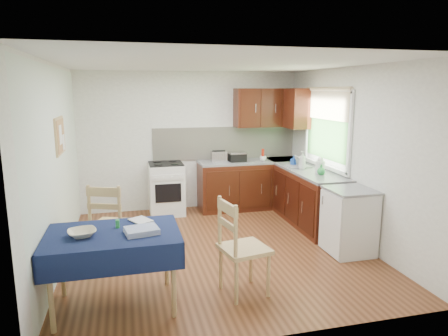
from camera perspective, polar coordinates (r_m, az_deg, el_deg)
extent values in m
plane|color=#532B16|center=(5.67, -1.06, -11.44)|extent=(4.20, 4.20, 0.00)
cube|color=white|center=(5.25, -1.15, 14.69)|extent=(4.00, 4.20, 0.02)
cube|color=white|center=(7.35, -4.75, 3.85)|extent=(4.00, 0.02, 2.50)
cube|color=white|center=(3.35, 6.95, -4.93)|extent=(4.00, 0.02, 2.50)
cube|color=white|center=(5.25, -22.89, 0.12)|extent=(0.02, 4.20, 2.50)
cube|color=white|center=(6.07, 17.63, 1.84)|extent=(0.02, 4.20, 2.50)
cube|color=#381609|center=(7.45, 3.72, -2.45)|extent=(1.90, 0.60, 0.86)
cube|color=#381609|center=(6.66, 12.10, -4.33)|extent=(0.60, 1.70, 0.86)
cube|color=slate|center=(7.36, 3.76, 0.96)|extent=(1.90, 0.60, 0.04)
cube|color=slate|center=(6.55, 12.26, -0.53)|extent=(0.60, 1.70, 0.04)
cube|color=slate|center=(7.58, 8.45, 1.16)|extent=(0.60, 0.60, 0.04)
cube|color=beige|center=(7.48, 0.20, 3.62)|extent=(2.70, 0.02, 0.60)
cube|color=#381609|center=(7.49, 6.15, 8.56)|extent=(1.20, 0.35, 0.70)
cube|color=#381609|center=(7.26, 10.50, 8.36)|extent=(0.35, 0.50, 0.70)
cube|color=white|center=(7.15, -8.23, -2.97)|extent=(0.60, 0.60, 0.90)
cube|color=black|center=(7.05, -8.33, 0.62)|extent=(0.58, 0.58, 0.02)
cube|color=black|center=(6.85, -7.97, -3.58)|extent=(0.44, 0.01, 0.32)
cube|color=#2D5D26|center=(6.64, 14.50, 4.93)|extent=(0.01, 1.40, 0.85)
cube|color=white|center=(6.60, 14.66, 10.55)|extent=(0.04, 1.48, 0.06)
cube|color=white|center=(6.71, 14.17, 0.25)|extent=(0.04, 1.48, 0.06)
cube|color=beige|center=(6.59, 14.45, 8.64)|extent=(0.02, 1.36, 0.44)
cube|color=white|center=(5.65, 17.44, -7.42)|extent=(0.55, 0.58, 0.85)
cube|color=slate|center=(5.53, 17.70, -3.04)|extent=(0.58, 0.60, 0.03)
cube|color=tan|center=(5.49, -22.44, 4.29)|extent=(0.02, 0.62, 0.47)
cube|color=#9B6241|center=(5.49, -22.28, 4.30)|extent=(0.01, 0.56, 0.41)
cube|color=white|center=(5.41, -22.31, 4.42)|extent=(0.00, 0.18, 0.24)
cube|color=white|center=(5.62, -21.94, 3.43)|extent=(0.00, 0.15, 0.20)
cube|color=#0E1139|center=(4.14, -15.59, -9.07)|extent=(1.26, 0.84, 0.03)
cube|color=#0E1139|center=(3.78, -15.66, -12.91)|extent=(1.30, 0.02, 0.26)
cube|color=#0E1139|center=(4.58, -15.39, -8.60)|extent=(1.30, 0.02, 0.26)
cube|color=#0E1139|center=(4.25, -24.30, -10.77)|extent=(0.02, 0.88, 0.26)
cube|color=#0E1139|center=(4.20, -6.63, -10.08)|extent=(0.02, 0.88, 0.26)
cylinder|color=tan|center=(4.04, -23.54, -16.19)|extent=(0.05, 0.05, 0.76)
cylinder|color=tan|center=(4.00, -7.21, -15.62)|extent=(0.05, 0.05, 0.76)
cylinder|color=tan|center=(4.65, -22.17, -12.43)|extent=(0.05, 0.05, 0.76)
cylinder|color=tan|center=(4.61, -8.24, -11.89)|extent=(0.05, 0.05, 0.76)
cube|color=tan|center=(5.26, -15.66, -7.82)|extent=(0.61, 0.61, 0.04)
cube|color=tan|center=(4.98, -16.80, -4.28)|extent=(0.41, 0.19, 0.33)
cylinder|color=tan|center=(5.44, -12.87, -9.85)|extent=(0.04, 0.04, 0.50)
cylinder|color=tan|center=(5.58, -16.58, -9.50)|extent=(0.04, 0.04, 0.50)
cylinder|color=tan|center=(5.12, -14.36, -11.31)|extent=(0.04, 0.04, 0.50)
cylinder|color=tan|center=(5.26, -18.27, -10.88)|extent=(0.04, 0.04, 0.50)
cube|color=tan|center=(4.35, 2.91, -11.45)|extent=(0.55, 0.55, 0.04)
cube|color=tan|center=(4.13, 0.48, -6.90)|extent=(0.12, 0.42, 0.34)
cylinder|color=tan|center=(4.39, 6.36, -14.89)|extent=(0.04, 0.04, 0.50)
cylinder|color=tan|center=(4.69, 3.86, -13.10)|extent=(0.04, 0.04, 0.50)
cylinder|color=tan|center=(4.22, 1.78, -15.94)|extent=(0.04, 0.04, 0.50)
cylinder|color=tan|center=(4.53, -0.47, -13.97)|extent=(0.04, 0.04, 0.50)
cube|color=silver|center=(7.17, -0.77, 1.65)|extent=(0.28, 0.17, 0.19)
cube|color=black|center=(7.15, -0.77, 2.49)|extent=(0.23, 0.02, 0.02)
cube|color=black|center=(7.23, 1.88, 1.50)|extent=(0.30, 0.26, 0.14)
cube|color=silver|center=(7.21, 1.89, 2.20)|extent=(0.30, 0.26, 0.03)
cylinder|color=red|center=(7.32, 5.56, 1.89)|extent=(0.05, 0.05, 0.22)
cube|color=yellow|center=(7.37, 2.00, 1.80)|extent=(0.13, 0.09, 0.17)
cube|color=gray|center=(6.82, 10.57, 0.24)|extent=(0.39, 0.29, 0.02)
cylinder|color=white|center=(6.81, 10.60, 0.91)|extent=(0.05, 0.18, 0.18)
cylinder|color=white|center=(6.37, 13.57, 0.11)|extent=(0.15, 0.15, 0.18)
sphere|color=white|center=(6.35, 13.62, 1.09)|extent=(0.09, 0.09, 0.09)
imported|color=white|center=(7.29, 5.61, 1.36)|extent=(0.13, 0.13, 0.09)
imported|color=white|center=(6.61, 11.12, 1.07)|extent=(0.15, 0.15, 0.29)
imported|color=#1D4EAD|center=(6.91, 9.92, 1.06)|extent=(0.10, 0.10, 0.18)
imported|color=green|center=(6.24, 13.72, -0.25)|extent=(0.16, 0.16, 0.16)
imported|color=beige|center=(4.11, -19.62, -8.75)|extent=(0.32, 0.32, 0.06)
imported|color=white|center=(4.35, -12.84, -7.59)|extent=(0.28, 0.30, 0.02)
cylinder|color=green|center=(4.24, -14.96, -7.72)|extent=(0.04, 0.04, 0.08)
cube|color=navy|center=(4.04, -11.69, -8.74)|extent=(0.35, 0.30, 0.06)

